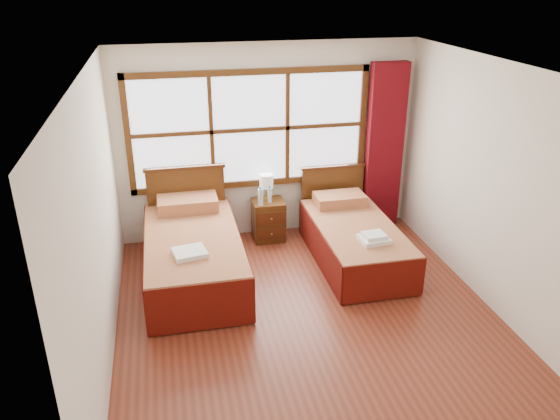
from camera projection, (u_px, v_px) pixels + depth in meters
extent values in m
plane|color=maroon|center=(310.00, 321.00, 5.77)|extent=(4.50, 4.50, 0.00)
plane|color=white|center=(317.00, 71.00, 4.72)|extent=(4.50, 4.50, 0.00)
plane|color=silver|center=(268.00, 142.00, 7.26)|extent=(4.00, 0.00, 4.00)
plane|color=silver|center=(97.00, 228.00, 4.86)|extent=(0.00, 4.50, 4.50)
plane|color=silver|center=(500.00, 192.00, 5.63)|extent=(0.00, 4.50, 4.50)
cube|color=white|center=(250.00, 129.00, 7.10)|extent=(3.00, 0.02, 1.40)
cube|color=#4B2A10|center=(251.00, 183.00, 7.38)|extent=(3.16, 0.06, 0.08)
cube|color=#4B2A10|center=(249.00, 72.00, 6.78)|extent=(3.16, 0.06, 0.08)
cube|color=#4B2A10|center=(128.00, 137.00, 6.78)|extent=(0.08, 0.06, 1.56)
cube|color=#4B2A10|center=(362.00, 123.00, 7.38)|extent=(0.08, 0.06, 1.56)
cube|color=#4B2A10|center=(211.00, 132.00, 6.99)|extent=(0.05, 0.05, 1.40)
cube|color=#4B2A10|center=(287.00, 128.00, 7.18)|extent=(0.05, 0.05, 1.40)
cube|color=#4B2A10|center=(250.00, 130.00, 7.08)|extent=(3.00, 0.05, 0.05)
cube|color=maroon|center=(384.00, 147.00, 7.49)|extent=(0.50, 0.16, 2.30)
cube|color=#43200E|center=(194.00, 267.00, 6.50)|extent=(0.97, 1.93, 0.32)
cube|color=maroon|center=(193.00, 246.00, 6.38)|extent=(1.08, 2.14, 0.26)
cube|color=#5C1109|center=(147.00, 262.00, 6.34)|extent=(0.03, 2.14, 0.54)
cube|color=#5C1109|center=(239.00, 253.00, 6.55)|extent=(0.03, 2.14, 0.54)
cube|color=#5C1109|center=(201.00, 307.00, 5.49)|extent=(1.08, 0.03, 0.54)
cube|color=maroon|center=(188.00, 203.00, 6.99)|extent=(0.76, 0.44, 0.17)
cube|color=#4B2A10|center=(187.00, 206.00, 7.25)|extent=(1.01, 0.06, 1.05)
cube|color=#43200E|center=(184.00, 168.00, 7.04)|extent=(1.05, 0.08, 0.04)
cube|color=#43200E|center=(355.00, 252.00, 6.90)|extent=(0.85, 1.69, 0.28)
cube|color=maroon|center=(356.00, 234.00, 6.79)|extent=(0.95, 1.88, 0.23)
cube|color=#5C1109|center=(319.00, 247.00, 6.76)|extent=(0.03, 1.88, 0.47)
cube|color=#5C1109|center=(391.00, 240.00, 6.94)|extent=(0.03, 1.88, 0.47)
cube|color=#5C1109|center=(384.00, 281.00, 6.01)|extent=(0.95, 0.03, 0.47)
cube|color=maroon|center=(340.00, 199.00, 7.33)|extent=(0.66, 0.39, 0.15)
cube|color=#4B2A10|center=(332.00, 198.00, 7.67)|extent=(0.88, 0.06, 0.92)
cube|color=#43200E|center=(333.00, 167.00, 7.48)|extent=(0.92, 0.08, 0.04)
cube|color=#4B2A10|center=(268.00, 220.00, 7.43)|extent=(0.42, 0.37, 0.56)
cube|color=#43200E|center=(271.00, 234.00, 7.30)|extent=(0.37, 0.02, 0.17)
cube|color=#43200E|center=(271.00, 218.00, 7.21)|extent=(0.37, 0.02, 0.17)
sphere|color=#A58137|center=(272.00, 234.00, 7.29)|extent=(0.03, 0.03, 0.03)
sphere|color=#A58137|center=(271.00, 219.00, 7.20)|extent=(0.03, 0.03, 0.03)
cube|color=white|center=(190.00, 253.00, 5.89)|extent=(0.39, 0.36, 0.05)
cube|color=white|center=(374.00, 239.00, 6.35)|extent=(0.36, 0.32, 0.05)
cube|color=white|center=(374.00, 235.00, 6.33)|extent=(0.27, 0.24, 0.05)
cylinder|color=gold|center=(266.00, 198.00, 7.39)|extent=(0.11, 0.11, 0.02)
cylinder|color=gold|center=(266.00, 192.00, 7.35)|extent=(0.02, 0.02, 0.15)
cylinder|color=white|center=(266.00, 181.00, 7.28)|extent=(0.18, 0.18, 0.18)
cylinder|color=#BDE3F3|center=(261.00, 197.00, 7.14)|extent=(0.07, 0.07, 0.23)
cylinder|color=blue|center=(260.00, 188.00, 7.09)|extent=(0.03, 0.03, 0.03)
cylinder|color=#BDE3F3|center=(270.00, 195.00, 7.25)|extent=(0.06, 0.06, 0.20)
cylinder|color=blue|center=(270.00, 187.00, 7.21)|extent=(0.03, 0.03, 0.03)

